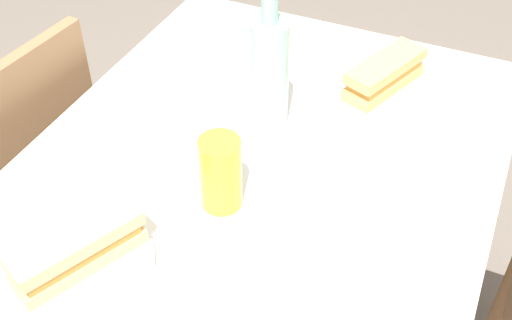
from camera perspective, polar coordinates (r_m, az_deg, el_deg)
dining_table at (r=1.31m, az=0.00°, el=-4.24°), size 1.15×0.88×0.75m
chair_far at (r=1.69m, az=-20.24°, el=-1.19°), size 0.44×0.44×0.86m
plate_near at (r=1.44m, az=11.07°, el=6.10°), size 0.24×0.24×0.01m
baguette_sandwich_near at (r=1.42m, az=11.28°, el=7.46°), size 0.22×0.14×0.07m
knife_near at (r=1.45m, az=9.23°, el=7.12°), size 0.18×0.05×0.01m
plate_far at (r=1.10m, az=-15.09°, el=-8.95°), size 0.24×0.24×0.01m
baguette_sandwich_far at (r=1.07m, az=-15.48°, el=-7.53°), size 0.23×0.15×0.07m
knife_far at (r=1.12m, az=-16.98°, el=-7.29°), size 0.18×0.06×0.01m
water_bottle at (r=1.25m, az=1.12°, el=7.60°), size 0.08×0.08×0.31m
beer_glass at (r=1.12m, az=-3.14°, el=-1.17°), size 0.07×0.07×0.14m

